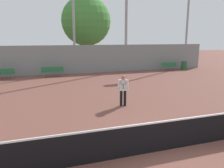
# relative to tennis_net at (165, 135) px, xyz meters

# --- Properties ---
(ground_plane) EXTENTS (100.00, 100.00, 0.00)m
(ground_plane) POSITION_rel_tennis_net_xyz_m (0.00, 0.00, -0.51)
(ground_plane) COLOR brown
(tennis_net) EXTENTS (10.20, 0.09, 1.00)m
(tennis_net) POSITION_rel_tennis_net_xyz_m (0.00, 0.00, 0.00)
(tennis_net) COLOR #195128
(tennis_net) RESTS_ON ground_plane
(tennis_player) EXTENTS (0.53, 0.48, 1.62)m
(tennis_player) POSITION_rel_tennis_net_xyz_m (0.43, 4.76, 0.41)
(tennis_player) COLOR black
(tennis_player) RESTS_ON ground_plane
(bench_courtside_near) EXTENTS (1.83, 0.40, 0.90)m
(bench_courtside_near) POSITION_rel_tennis_net_xyz_m (9.91, 15.22, 0.06)
(bench_courtside_near) COLOR #28663D
(bench_courtside_near) RESTS_ON ground_plane
(bench_courtside_far) EXTENTS (2.03, 0.40, 0.90)m
(bench_courtside_far) POSITION_rel_tennis_net_xyz_m (-2.56, 15.22, 0.07)
(bench_courtside_far) COLOR #28663D
(bench_courtside_far) RESTS_ON ground_plane
(bench_adjacent_court) EXTENTS (1.92, 0.40, 0.90)m
(bench_adjacent_court) POSITION_rel_tennis_net_xyz_m (-6.76, 15.22, 0.06)
(bench_adjacent_court) COLOR #28663D
(bench_adjacent_court) RESTS_ON ground_plane
(light_pole_near_left) EXTENTS (0.90, 0.60, 11.48)m
(light_pole_near_left) POSITION_rel_tennis_net_xyz_m (5.33, 16.73, 5.91)
(light_pole_near_left) COLOR #939399
(light_pole_near_left) RESTS_ON ground_plane
(light_pole_far_right) EXTENTS (0.90, 0.60, 9.10)m
(light_pole_far_right) POSITION_rel_tennis_net_xyz_m (-0.16, 17.13, 4.94)
(light_pole_far_right) COLOR #939399
(light_pole_far_right) RESTS_ON ground_plane
(light_pole_center_back) EXTENTS (0.90, 0.60, 11.26)m
(light_pole_center_back) POSITION_rel_tennis_net_xyz_m (13.23, 17.08, 6.03)
(light_pole_center_back) COLOR #939399
(light_pole_center_back) RESTS_ON ground_plane
(trash_bin) EXTENTS (0.67, 0.67, 0.94)m
(trash_bin) POSITION_rel_tennis_net_xyz_m (11.89, 15.33, -0.04)
(trash_bin) COLOR #235B33
(trash_bin) RESTS_ON ground_plane
(back_fence) EXTENTS (29.37, 0.06, 2.83)m
(back_fence) POSITION_rel_tennis_net_xyz_m (0.00, 16.43, 0.91)
(back_fence) COLOR gray
(back_fence) RESTS_ON ground_plane
(tree_green_tall) EXTENTS (5.87, 5.87, 8.45)m
(tree_green_tall) POSITION_rel_tennis_net_xyz_m (1.93, 21.14, 5.01)
(tree_green_tall) COLOR brown
(tree_green_tall) RESTS_ON ground_plane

